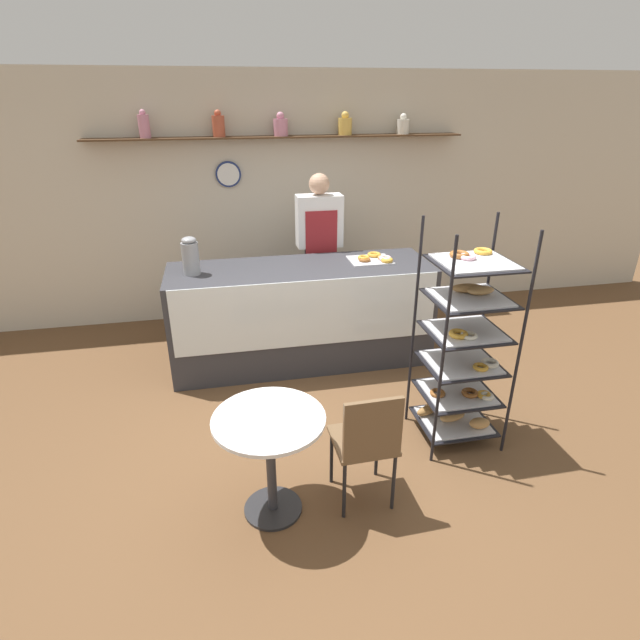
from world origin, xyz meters
TOP-DOWN VIEW (x-y plane):
  - ground_plane at (0.00, 0.00)m, footprint 14.00×14.00m
  - back_wall at (-0.00, 2.70)m, footprint 10.00×0.30m
  - display_counter at (0.00, 1.39)m, footprint 2.48×0.80m
  - pastry_rack at (0.95, -0.07)m, footprint 0.59×0.54m
  - person_worker at (0.30, 1.98)m, footprint 0.47×0.23m
  - cafe_table at (-0.52, -0.57)m, footprint 0.68×0.68m
  - cafe_chair at (0.07, -0.64)m, footprint 0.39×0.39m
  - coffee_carafe at (-0.99, 1.38)m, footprint 0.15×0.15m
  - donut_tray_counter at (0.73, 1.43)m, footprint 0.40×0.33m

SIDE VIEW (x-z plane):
  - ground_plane at x=0.00m, z-range 0.00..0.00m
  - display_counter at x=0.00m, z-range 0.00..0.98m
  - cafe_chair at x=0.07m, z-range 0.09..0.95m
  - cafe_table at x=-0.52m, z-range 0.18..0.89m
  - pastry_rack at x=0.95m, z-range -0.09..1.60m
  - person_worker at x=0.30m, z-range 0.08..1.81m
  - donut_tray_counter at x=0.73m, z-range 0.97..1.02m
  - coffee_carafe at x=-0.99m, z-range 0.97..1.31m
  - back_wall at x=0.00m, z-range 0.02..2.72m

